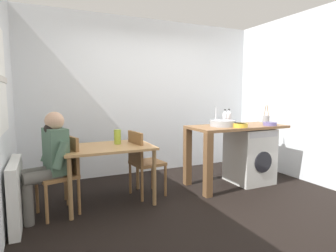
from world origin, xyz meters
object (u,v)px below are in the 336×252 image
(bottle_squat_brown, at_px, (229,117))
(utensil_crock, at_px, (266,119))
(chair_opposite, at_px, (143,160))
(seated_person, at_px, (48,159))
(colander, at_px, (270,124))
(dining_table, at_px, (108,154))
(bottle_tall_green, at_px, (225,118))
(vase, at_px, (117,137))
(mixing_bowl, at_px, (240,125))
(washing_machine, at_px, (249,155))
(chair_person_seat, at_px, (63,170))

(bottle_squat_brown, height_order, utensil_crock, utensil_crock)
(chair_opposite, bearing_deg, seated_person, -90.46)
(utensil_crock, bearing_deg, colander, -123.70)
(dining_table, bearing_deg, utensil_crock, -0.65)
(bottle_tall_green, bearing_deg, chair_opposite, -177.30)
(dining_table, height_order, vase, vase)
(mixing_bowl, bearing_deg, washing_machine, 28.44)
(chair_person_seat, bearing_deg, chair_opposite, -98.99)
(utensil_crock, bearing_deg, bottle_squat_brown, 161.89)
(bottle_tall_green, distance_m, vase, 1.73)
(chair_person_seat, bearing_deg, colander, -109.86)
(washing_machine, relative_size, mixing_bowl, 3.91)
(bottle_tall_green, distance_m, mixing_bowl, 0.39)
(chair_opposite, height_order, seated_person, seated_person)
(dining_table, xyz_separation_m, chair_person_seat, (-0.55, -0.08, -0.14))
(seated_person, xyz_separation_m, washing_machine, (2.93, 0.04, -0.24))
(colander, relative_size, vase, 1.04)
(washing_machine, bearing_deg, colander, -49.26)
(chair_person_seat, distance_m, colander, 3.01)
(bottle_squat_brown, bearing_deg, vase, -177.93)
(seated_person, bearing_deg, utensil_crock, -104.00)
(utensil_crock, height_order, vase, utensil_crock)
(seated_person, height_order, colander, seated_person)
(washing_machine, relative_size, utensil_crock, 2.87)
(dining_table, height_order, bottle_tall_green, bottle_tall_green)
(chair_opposite, bearing_deg, vase, -108.85)
(dining_table, bearing_deg, vase, 33.69)
(bottle_squat_brown, relative_size, utensil_crock, 0.81)
(washing_machine, bearing_deg, chair_opposite, 176.04)
(dining_table, relative_size, seated_person, 0.92)
(washing_machine, relative_size, vase, 4.45)
(utensil_crock, bearing_deg, bottle_tall_green, 169.44)
(mixing_bowl, height_order, colander, mixing_bowl)
(dining_table, height_order, washing_machine, washing_machine)
(bottle_tall_green, xyz_separation_m, colander, (0.54, -0.40, -0.08))
(bottle_squat_brown, relative_size, mixing_bowl, 1.11)
(chair_person_seat, distance_m, bottle_tall_green, 2.48)
(chair_opposite, distance_m, bottle_squat_brown, 1.61)
(bottle_tall_green, distance_m, utensil_crock, 0.74)
(chair_opposite, xyz_separation_m, utensil_crock, (2.12, -0.07, 0.48))
(mixing_bowl, bearing_deg, seated_person, 176.52)
(colander, xyz_separation_m, vase, (-2.27, 0.40, -0.11))
(bottle_squat_brown, bearing_deg, mixing_bowl, -106.48)
(chair_person_seat, height_order, mixing_bowl, mixing_bowl)
(mixing_bowl, xyz_separation_m, utensil_crock, (0.73, 0.25, 0.04))
(colander, bearing_deg, chair_person_seat, 175.76)
(bottle_squat_brown, height_order, vase, bottle_squat_brown)
(bottle_tall_green, bearing_deg, seated_person, -174.93)
(bottle_squat_brown, bearing_deg, dining_table, -175.23)
(chair_person_seat, distance_m, vase, 0.79)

